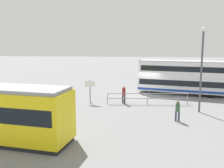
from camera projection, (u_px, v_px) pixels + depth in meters
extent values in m
plane|color=gray|center=(148.00, 95.00, 28.44)|extent=(160.00, 160.00, 0.00)
cube|color=white|center=(184.00, 84.00, 28.93)|extent=(10.68, 4.97, 1.75)
cube|color=white|center=(184.00, 69.00, 28.65)|extent=(10.35, 4.80, 1.67)
cube|color=black|center=(184.00, 82.00, 28.89)|extent=(10.18, 4.87, 0.64)
cube|color=black|center=(184.00, 68.00, 28.64)|extent=(9.85, 4.70, 0.60)
cube|color=#193FA5|center=(183.00, 89.00, 29.03)|extent=(10.48, 4.96, 0.24)
cube|color=#B2B2B7|center=(185.00, 61.00, 28.51)|extent=(10.35, 4.80, 0.10)
cylinder|color=black|center=(155.00, 88.00, 30.11)|extent=(1.57, 2.62, 1.00)
cylinder|color=black|center=(210.00, 91.00, 28.10)|extent=(1.57, 2.62, 1.00)
cylinder|color=black|center=(123.00, 99.00, 24.63)|extent=(0.14, 0.14, 0.87)
cylinder|color=black|center=(125.00, 99.00, 24.51)|extent=(0.14, 0.14, 0.87)
cylinder|color=maroon|center=(124.00, 91.00, 24.44)|extent=(0.44, 0.44, 0.67)
sphere|color=beige|center=(124.00, 87.00, 24.37)|extent=(0.23, 0.23, 0.23)
cylinder|color=#33384C|center=(176.00, 116.00, 19.02)|extent=(0.14, 0.14, 0.78)
cylinder|color=#33384C|center=(179.00, 116.00, 18.95)|extent=(0.14, 0.14, 0.78)
cylinder|color=#335938|center=(178.00, 107.00, 18.87)|extent=(0.38, 0.38, 0.61)
sphere|color=#8C6647|center=(178.00, 102.00, 18.81)|extent=(0.21, 0.21, 0.21)
cube|color=gray|center=(147.00, 93.00, 24.23)|extent=(7.69, 0.62, 0.06)
cube|color=gray|center=(147.00, 98.00, 24.31)|extent=(7.69, 0.62, 0.06)
cylinder|color=gray|center=(187.00, 99.00, 24.23)|extent=(0.07, 0.07, 1.05)
cylinder|color=gray|center=(147.00, 99.00, 24.31)|extent=(0.07, 0.07, 1.05)
cylinder|color=gray|center=(107.00, 99.00, 24.39)|extent=(0.07, 0.07, 1.05)
cylinder|color=slate|center=(90.00, 91.00, 24.78)|extent=(0.10, 0.10, 2.28)
cube|color=white|center=(90.00, 84.00, 24.62)|extent=(1.02, 0.25, 0.54)
cylinder|color=#4C4C51|center=(201.00, 73.00, 21.02)|extent=(0.16, 0.16, 6.80)
sphere|color=#F2EFCC|center=(204.00, 29.00, 20.45)|extent=(0.36, 0.36, 0.36)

